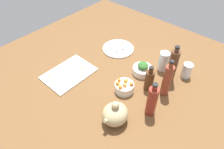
{
  "coord_description": "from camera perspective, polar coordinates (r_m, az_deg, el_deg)",
  "views": [
    {
      "loc": [
        73.99,
        65.31,
        101.59
      ],
      "look_at": [
        0.0,
        0.0,
        8.0
      ],
      "focal_mm": 32.37,
      "sensor_mm": 36.0,
      "label": 1
    }
  ],
  "objects": [
    {
      "name": "tofu_cube_2",
      "position": [
        1.65,
        1.56,
        7.78
      ],
      "size": [
        2.76,
        2.76,
        2.2
      ],
      "primitive_type": "cube",
      "rotation": [
        0.0,
        0.0,
        1.27
      ],
      "color": "#FBEAC9",
      "rests_on": "plate_tofu"
    },
    {
      "name": "bowl_carrots",
      "position": [
        1.31,
        3.49,
        -3.64
      ],
      "size": [
        12.43,
        12.43,
        5.97
      ],
      "primitive_type": "cylinder",
      "color": "white",
      "rests_on": "tabletop"
    },
    {
      "name": "dumpling_0",
      "position": [
        1.51,
        -8.56,
        3.42
      ],
      "size": [
        7.58,
        7.72,
        2.48
      ],
      "primitive_type": "pyramid",
      "rotation": [
        0.0,
        0.0,
        1.07
      ],
      "color": "beige",
      "rests_on": "cutting_board"
    },
    {
      "name": "carrot_cube_2",
      "position": [
        1.27,
        5.42,
        -2.83
      ],
      "size": [
        2.5,
        2.5,
        1.8
      ],
      "primitive_type": "cube",
      "rotation": [
        0.0,
        0.0,
        2.55
      ],
      "color": "orange",
      "rests_on": "bowl_carrots"
    },
    {
      "name": "tofu_cube_4",
      "position": [
        1.63,
        0.09,
        7.38
      ],
      "size": [
        3.05,
        3.05,
        2.2
      ],
      "primitive_type": "cube",
      "rotation": [
        0.0,
        0.0,
        2.16
      ],
      "color": "silver",
      "rests_on": "plate_tofu"
    },
    {
      "name": "bottle_2",
      "position": [
        1.27,
        15.31,
        -1.52
      ],
      "size": [
        5.37,
        5.37,
        26.82
      ],
      "color": "brown",
      "rests_on": "tabletop"
    },
    {
      "name": "cutting_board",
      "position": [
        1.47,
        -12.06,
        0.28
      ],
      "size": [
        34.65,
        25.08,
        1.0
      ],
      "primitive_type": "cube",
      "rotation": [
        0.0,
        0.0,
        -0.01
      ],
      "color": "beige",
      "rests_on": "tabletop"
    },
    {
      "name": "chopped_greens_mound",
      "position": [
        1.42,
        8.76,
        2.53
      ],
      "size": [
        10.99,
        10.94,
        3.86
      ],
      "primitive_type": "ellipsoid",
      "rotation": [
        0.0,
        0.0,
        0.75
      ],
      "color": "#2F6126",
      "rests_on": "bowl_greens"
    },
    {
      "name": "bowl_greens",
      "position": [
        1.44,
        8.58,
        1.2
      ],
      "size": [
        13.87,
        13.87,
        5.02
      ],
      "primitive_type": "cylinder",
      "color": "white",
      "rests_on": "tabletop"
    },
    {
      "name": "drinking_glass_0",
      "position": [
        1.48,
        20.36,
        1.08
      ],
      "size": [
        6.64,
        6.64,
        10.67
      ],
      "primitive_type": "cylinder",
      "color": "white",
      "rests_on": "tabletop"
    },
    {
      "name": "carrot_cube_1",
      "position": [
        1.27,
        3.62,
        -3.02
      ],
      "size": [
        2.22,
        2.22,
        1.8
      ],
      "primitive_type": "cube",
      "rotation": [
        0.0,
        0.0,
        1.3
      ],
      "color": "orange",
      "rests_on": "bowl_carrots"
    },
    {
      "name": "dumpling_1",
      "position": [
        1.43,
        -8.61,
        0.47
      ],
      "size": [
        5.96,
        6.12,
        2.97
      ],
      "primitive_type": "pyramid",
      "rotation": [
        0.0,
        0.0,
        1.63
      ],
      "color": "beige",
      "rests_on": "cutting_board"
    },
    {
      "name": "dumpling_5",
      "position": [
        1.47,
        -8.36,
        1.97
      ],
      "size": [
        3.95,
        4.2,
        3.01
      ],
      "primitive_type": "pyramid",
      "rotation": [
        0.0,
        0.0,
        4.75
      ],
      "color": "beige",
      "rests_on": "cutting_board"
    },
    {
      "name": "tofu_cube_1",
      "position": [
        1.61,
        1.55,
        6.72
      ],
      "size": [
        3.1,
        3.1,
        2.2
      ],
      "primitive_type": "cube",
      "rotation": [
        0.0,
        0.0,
        2.27
      ],
      "color": "white",
      "rests_on": "plate_tofu"
    },
    {
      "name": "bottle_0",
      "position": [
        1.15,
        11.21,
        -7.36
      ],
      "size": [
        5.8,
        5.8,
        24.2
      ],
      "color": "maroon",
      "rests_on": "tabletop"
    },
    {
      "name": "tofu_cube_5",
      "position": [
        1.68,
        2.55,
        8.56
      ],
      "size": [
        3.03,
        3.03,
        2.2
      ],
      "primitive_type": "cube",
      "rotation": [
        0.0,
        0.0,
        2.13
      ],
      "color": "silver",
      "rests_on": "plate_tofu"
    },
    {
      "name": "carrot_cube_4",
      "position": [
        1.25,
        2.35,
        -3.57
      ],
      "size": [
        2.39,
        2.39,
        1.8
      ],
      "primitive_type": "cube",
      "rotation": [
        0.0,
        0.0,
        1.13
      ],
      "color": "orange",
      "rests_on": "bowl_carrots"
    },
    {
      "name": "tabletop",
      "position": [
        1.41,
        -0.0,
        -1.92
      ],
      "size": [
        190.0,
        190.0,
        3.0
      ],
      "primitive_type": "cube",
      "color": "brown",
      "rests_on": "ground"
    },
    {
      "name": "tofu_cube_0",
      "position": [
        1.68,
        1.15,
        8.49
      ],
      "size": [
        2.83,
        2.83,
        2.2
      ],
      "primitive_type": "cube",
      "rotation": [
        0.0,
        0.0,
        0.36
      ],
      "color": "white",
      "rests_on": "plate_tofu"
    },
    {
      "name": "carrot_cube_3",
      "position": [
        1.3,
        2.04,
        -1.56
      ],
      "size": [
        2.54,
        2.54,
        1.8
      ],
      "primitive_type": "cube",
      "rotation": [
        0.0,
        0.0,
        0.84
      ],
      "color": "orange",
      "rests_on": "bowl_carrots"
    },
    {
      "name": "dumpling_4",
      "position": [
        1.46,
        -14.61,
        0.24
      ],
      "size": [
        3.73,
        4.34,
        2.15
      ],
      "primitive_type": "pyramid",
      "rotation": [
        0.0,
        0.0,
        1.61
      ],
      "color": "beige",
      "rests_on": "cutting_board"
    },
    {
      "name": "bottle_1",
      "position": [
        1.31,
        10.48,
        -1.45
      ],
      "size": [
        5.75,
        5.75,
        18.37
      ],
      "color": "#4D2A14",
      "rests_on": "tabletop"
    },
    {
      "name": "bottle_3",
      "position": [
        1.37,
        16.73,
        2.37
      ],
      "size": [
        5.9,
        5.9,
        27.84
      ],
      "color": "#553220",
      "rests_on": "tabletop"
    },
    {
      "name": "tofu_cube_3",
      "position": [
        1.64,
        3.06,
        7.42
      ],
      "size": [
        2.72,
        2.72,
        2.2
      ],
      "primitive_type": "cube",
      "rotation": [
        0.0,
        0.0,
        1.29
      ],
      "color": "white",
      "rests_on": "plate_tofu"
    },
    {
      "name": "dumpling_3",
      "position": [
        1.46,
        -17.23,
        -0.09
      ],
      "size": [
        3.9,
        4.19,
        2.59
      ],
      "primitive_type": "pyramid",
      "rotation": [
        0.0,
        0.0,
        4.76
      ],
      "color": "beige",
      "rests_on": "cutting_board"
    },
    {
      "name": "dumpling_2",
      "position": [
        1.49,
        -13.33,
        1.87
      ],
      "size": [
        7.08,
        7.22,
        2.91
      ],
      "primitive_type": "pyramid",
      "rotation": [
        0.0,
        0.0,
        5.08
      ],
      "color": "beige",
      "rests_on": "cutting_board"
    },
    {
      "name": "drinking_glass_1",
      "position": [
        1.47,
        14.32,
        3.64
      ],
      "size": [
        7.05,
        7.05,
        14.58
      ],
      "primitive_type": "cylinder",
      "color": "white",
      "rests_on": "tabletop"
    },
    {
      "name": "plate_tofu",
      "position": [
        1.66,
        1.76,
        7.32
      ],
      "size": [
        25.21,
        25.21,
        1.2
      ],
      "primitive_type": "cylinder",
      "color": "white",
      "rests_on": "tabletop"
    },
    {
      "name": "teapot",
      "position": [
        1.13,
        0.9,
        -11.07
      ],
      "size": [
        16.76,
        14.17,
        16.16
      ],
      "color": "tan",
      "rests_on": "tabletop"
    },
    {
      "name": "carrot_cube_5",
      "position": [
        1.28,
        1.6,
        -2.52
      ],
      "size": [
        1.91,
        1.91,
        1.8
      ],
      "primitive_type": "cube",
      "rotation": [
        0.0,
        0.0,
        1.51
      ],
      "color": "orange",
      "rests_on": "bowl_carrots"
    },
    {
      "name": "carrot_cube_0",
      "position": [
        1.29,
        3.94,
        -1.82
      ],
      "size": [
        1.9,
        1.9,
        1.8
      ],
      "primitive_type": "cube",
      "rotation": [
        0.0,
        0.0,
        0.06
      ],
      "color": "orange",
      "rests_on": "bowl_carrots"
    }
  ]
}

